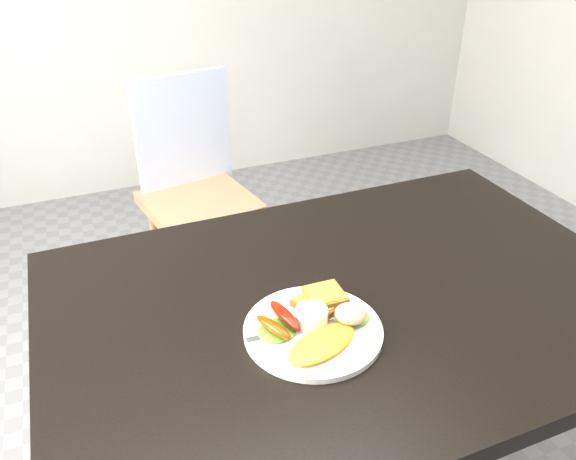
{
  "coord_description": "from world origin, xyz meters",
  "views": [
    {
      "loc": [
        -0.46,
        -0.79,
        1.43
      ],
      "look_at": [
        -0.12,
        0.04,
        0.9
      ],
      "focal_mm": 35.0,
      "sensor_mm": 36.0,
      "label": 1
    }
  ],
  "objects_px": {
    "dining_table": "(350,301)",
    "plate": "(313,330)",
    "person": "(291,216)",
    "dining_chair": "(199,204)"
  },
  "relations": [
    {
      "from": "dining_table",
      "to": "plate",
      "type": "xyz_separation_m",
      "value": [
        -0.12,
        -0.08,
        0.03
      ]
    },
    {
      "from": "dining_table",
      "to": "person",
      "type": "xyz_separation_m",
      "value": [
        0.06,
        0.45,
        -0.05
      ]
    },
    {
      "from": "dining_chair",
      "to": "person",
      "type": "height_order",
      "value": "person"
    },
    {
      "from": "plate",
      "to": "dining_chair",
      "type": "bearing_deg",
      "value": 87.32
    },
    {
      "from": "dining_table",
      "to": "dining_chair",
      "type": "relative_size",
      "value": 3.23
    },
    {
      "from": "dining_table",
      "to": "plate",
      "type": "bearing_deg",
      "value": -146.6
    },
    {
      "from": "person",
      "to": "plate",
      "type": "distance_m",
      "value": 0.56
    },
    {
      "from": "plate",
      "to": "dining_table",
      "type": "bearing_deg",
      "value": 33.4
    },
    {
      "from": "dining_table",
      "to": "dining_chair",
      "type": "bearing_deg",
      "value": 93.7
    },
    {
      "from": "dining_chair",
      "to": "plate",
      "type": "bearing_deg",
      "value": -103.27
    }
  ]
}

